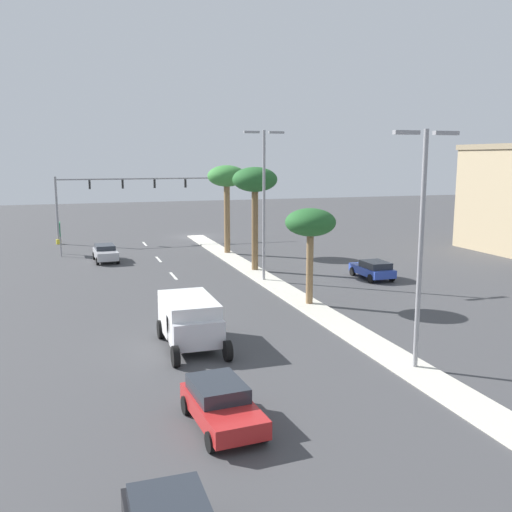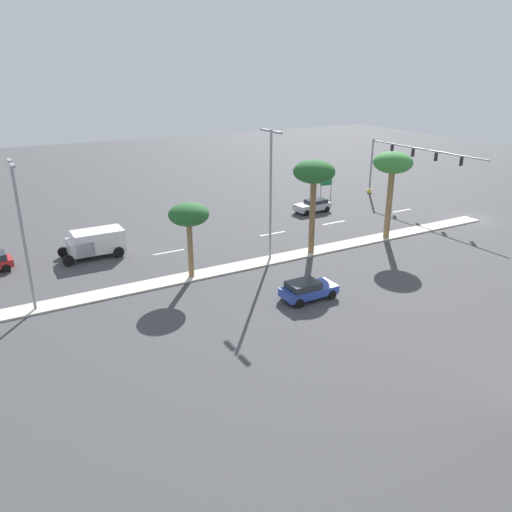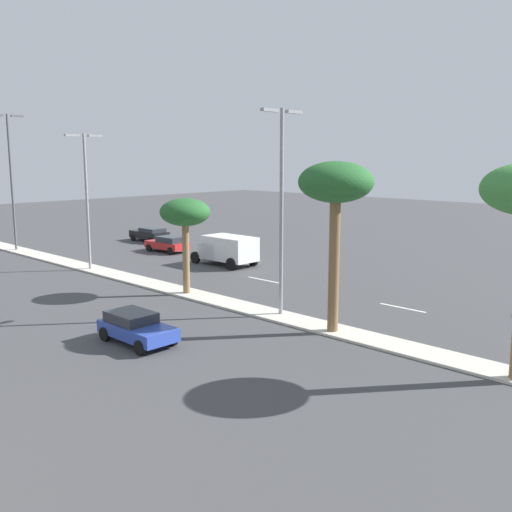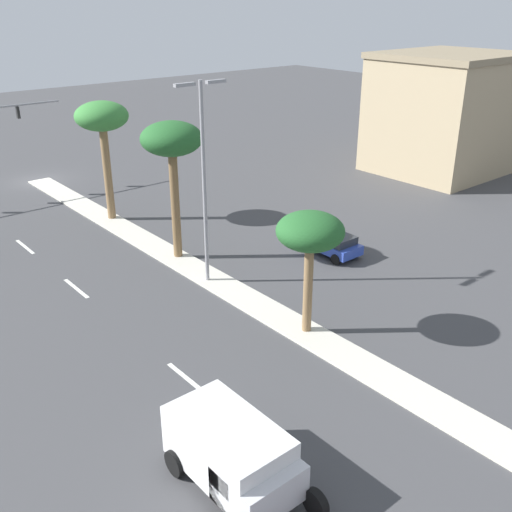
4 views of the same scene
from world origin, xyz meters
TOP-DOWN VIEW (x-y plane):
  - ground_plane at (0.00, 27.23)m, footprint 160.00×160.00m
  - median_curb at (0.00, 35.01)m, footprint 1.80×70.03m
  - lane_stripe_mid at (6.14, 4.00)m, footprint 0.20×2.80m
  - lane_stripe_outboard at (6.14, 13.50)m, footprint 0.20×2.80m
  - lane_stripe_near at (6.14, 20.92)m, footprint 0.20×2.80m
  - lane_stripe_left at (6.14, 31.47)m, footprint 0.20×2.80m
  - traffic_signal_gantry at (9.90, 1.36)m, footprint 16.84×0.53m
  - directional_road_sign at (14.22, 8.55)m, footprint 0.10×1.69m
  - palm_tree_leading at (-0.35, 12.46)m, footprint 3.49×3.49m
  - palm_tree_trailing at (-0.26, 20.97)m, footprint 3.44×3.44m
  - palm_tree_center at (-0.13, 31.93)m, footprint 2.99×2.99m
  - street_lamp_front at (0.29, 24.73)m, footprint 2.90×0.24m
  - street_lamp_left at (-0.16, 43.01)m, footprint 2.90×0.24m
  - sedan_blue_left at (-7.54, 26.45)m, footprint 1.91×3.90m
  - sedan_silver_center at (10.57, 13.02)m, footprint 2.05×4.15m
  - box_truck at (8.18, 37.24)m, footprint 2.57×5.24m

SIDE VIEW (x-z plane):
  - ground_plane at x=0.00m, z-range 0.00..0.00m
  - lane_stripe_mid at x=6.14m, z-range 0.00..0.01m
  - lane_stripe_outboard at x=6.14m, z-range 0.00..0.01m
  - lane_stripe_near at x=6.14m, z-range 0.00..0.01m
  - lane_stripe_left at x=6.14m, z-range 0.00..0.01m
  - median_curb at x=0.00m, z-range 0.00..0.12m
  - sedan_blue_left at x=-7.54m, z-range 0.05..1.41m
  - sedan_silver_center at x=10.57m, z-range 0.06..1.44m
  - box_truck at x=8.18m, z-range 0.12..2.38m
  - directional_road_sign at x=14.22m, z-range 0.66..3.67m
  - traffic_signal_gantry at x=9.90m, z-range 1.26..8.14m
  - palm_tree_center at x=-0.13m, z-range 2.02..7.73m
  - street_lamp_left at x=-0.16m, z-range 0.96..10.69m
  - street_lamp_front at x=0.29m, z-range 0.97..11.47m
  - palm_tree_leading at x=-0.35m, z-range 2.86..10.81m
  - palm_tree_trailing at x=-0.26m, z-range 2.89..10.82m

